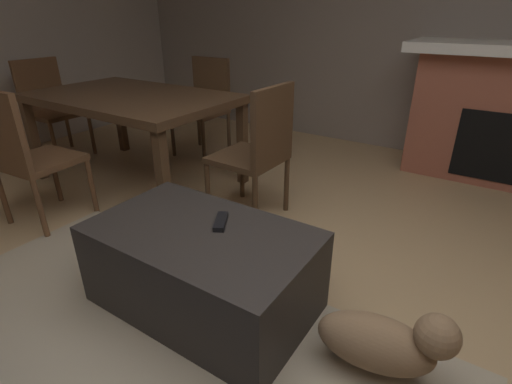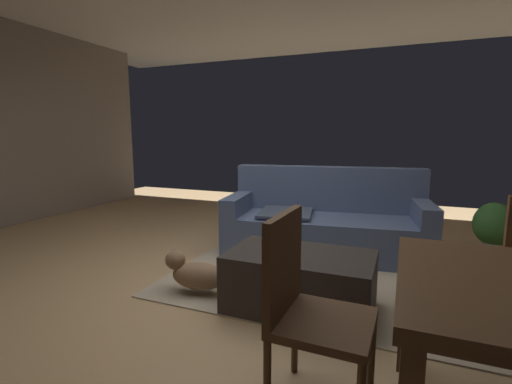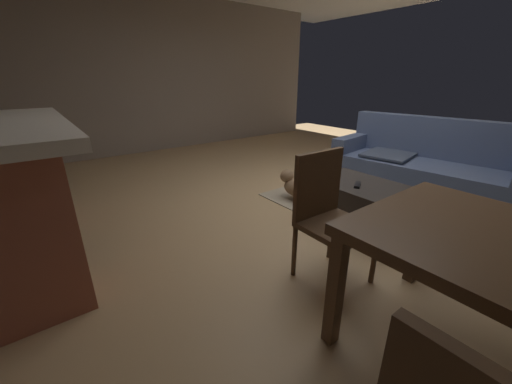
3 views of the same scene
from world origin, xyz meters
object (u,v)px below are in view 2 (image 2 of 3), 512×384
Objects in this scene: small_dog at (195,273)px; couch at (325,223)px; potted_plant at (494,227)px; dining_chair_west at (305,300)px; ottoman_coffee_table at (300,282)px; tv_remote at (291,255)px.

couch is at bearing 63.58° from small_dog.
dining_chair_west is at bearing -114.87° from potted_plant.
small_dog is (-0.86, -0.07, -0.04)m from ottoman_coffee_table.
potted_plant is at bearing 65.13° from dining_chair_west.
tv_remote is at bearing 111.08° from dining_chair_west.
small_dog is at bearing -175.58° from ottoman_coffee_table.
small_dog is at bearing -141.11° from potted_plant.
couch reaches higher than potted_plant.
ottoman_coffee_table is 1.98× the size of small_dog.
potted_plant is at bearing 15.35° from couch.
dining_chair_west reaches higher than tv_remote.
couch is 4.22× the size of small_dog.
ottoman_coffee_table is at bearing 36.48° from tv_remote.
couch is 1.68m from small_dog.
ottoman_coffee_table is 6.54× the size of tv_remote.
couch is at bearing 99.33° from dining_chair_west.
dining_chair_west is 3.10m from potted_plant.
ottoman_coffee_table reaches higher than small_dog.
ottoman_coffee_table is 2.46m from potted_plant.
potted_plant reaches higher than tv_remote.
potted_plant is 1.12× the size of small_dog.
dining_chair_west is 1.57× the size of potted_plant.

